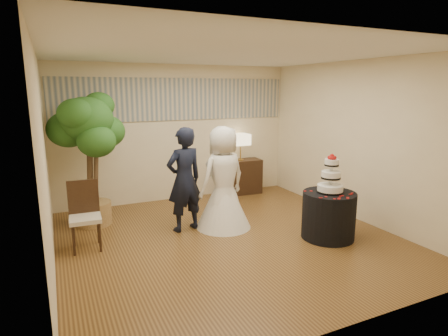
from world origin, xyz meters
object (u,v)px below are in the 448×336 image
table_lamp (240,147)px  console (240,177)px  cake_table (328,215)px  bride (223,178)px  wedding_cake (331,173)px  ficus_tree (89,159)px  side_chair (85,217)px  groom (184,180)px

table_lamp → console: bearing=0.0°
cake_table → console: console is taller
bride → wedding_cake: 1.72m
ficus_tree → console: bearing=12.0°
bride → side_chair: size_ratio=1.73×
groom → table_lamp: (1.85, 1.60, 0.20)m
cake_table → table_lamp: bearing=91.4°
wedding_cake → table_lamp: bearing=91.4°
ficus_tree → wedding_cake: bearing=-33.7°
bride → ficus_tree: 2.28m
table_lamp → side_chair: 3.87m
console → table_lamp: 0.67m
groom → wedding_cake: 2.32m
wedding_cake → side_chair: wedding_cake is taller
wedding_cake → table_lamp: size_ratio=1.05×
groom → console: 2.49m
groom → bride: bearing=155.3°
groom → cake_table: 2.36m
groom → console: groom is taller
cake_table → console: size_ratio=0.89×
cake_table → side_chair: (-3.49, 1.15, 0.13)m
groom → ficus_tree: 1.67m
ficus_tree → side_chair: bearing=-101.0°
groom → console: (1.85, 1.60, -0.47)m
bride → cake_table: (1.29, -1.13, -0.49)m
groom → console: size_ratio=1.86×
wedding_cake → groom: bearing=146.5°
groom → cake_table: groom is taller
cake_table → wedding_cake: size_ratio=1.34×
cake_table → wedding_cake: wedding_cake is taller
ficus_tree → side_chair: ficus_tree is taller
bride → ficus_tree: ficus_tree is taller
wedding_cake → ficus_tree: ficus_tree is taller
groom → wedding_cake: size_ratio=2.82×
ficus_tree → bride: bearing=-28.0°
console → side_chair: size_ratio=0.92×
bride → table_lamp: bride is taller
groom → bride: bride is taller
bride → ficus_tree: size_ratio=0.75×
groom → wedding_cake: bearing=134.9°
ficus_tree → side_chair: size_ratio=2.32×
bride → console: bearing=-137.8°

